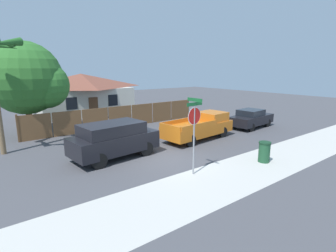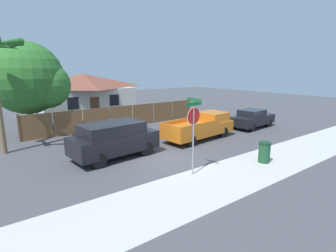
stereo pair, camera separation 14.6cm
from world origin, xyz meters
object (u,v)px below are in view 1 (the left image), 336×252
at_px(house, 82,93).
at_px(parked_sedan, 251,118).
at_px(red_suv, 114,139).
at_px(oak_tree, 29,80).
at_px(stop_sign, 194,123).
at_px(trash_bin, 264,152).
at_px(orange_pickup, 200,127).

height_order(house, parked_sedan, house).
bearing_deg(red_suv, oak_tree, 100.40).
relative_size(parked_sedan, stop_sign, 1.24).
xyz_separation_m(house, trash_bin, (2.17, -19.86, -1.62)).
relative_size(red_suv, trash_bin, 4.49).
bearing_deg(parked_sedan, trash_bin, -145.37).
height_order(oak_tree, stop_sign, oak_tree).
xyz_separation_m(oak_tree, trash_bin, (8.05, -13.47, -3.38)).
height_order(oak_tree, parked_sedan, oak_tree).
height_order(house, trash_bin, house).
relative_size(stop_sign, trash_bin, 3.26).
distance_m(parked_sedan, trash_bin, 8.20).
bearing_deg(red_suv, orange_pickup, -5.02).
distance_m(house, oak_tree, 8.86).
bearing_deg(house, parked_sedan, -59.89).
xyz_separation_m(red_suv, orange_pickup, (6.39, 0.02, -0.20)).
xyz_separation_m(orange_pickup, parked_sedan, (5.66, -0.02, -0.08)).
relative_size(parked_sedan, trash_bin, 4.03).
bearing_deg(stop_sign, trash_bin, -18.37).
bearing_deg(stop_sign, house, 80.89).
relative_size(oak_tree, red_suv, 1.38).
bearing_deg(oak_tree, house, 47.40).
bearing_deg(trash_bin, parked_sedan, 39.87).
xyz_separation_m(red_suv, parked_sedan, (12.05, -0.00, -0.28)).
bearing_deg(orange_pickup, red_suv, 174.98).
bearing_deg(red_suv, house, 71.00).
relative_size(orange_pickup, stop_sign, 1.58).
relative_size(orange_pickup, trash_bin, 5.15).
height_order(orange_pickup, parked_sedan, orange_pickup).
xyz_separation_m(oak_tree, parked_sedan, (14.34, -8.21, -3.16)).
relative_size(orange_pickup, parked_sedan, 1.28).
height_order(stop_sign, trash_bin, stop_sign).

